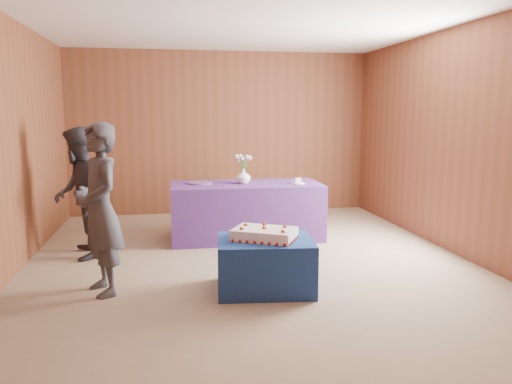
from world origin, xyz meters
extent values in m
plane|color=gray|center=(0.00, 0.00, 0.00)|extent=(6.00, 6.00, 0.00)
cube|color=brown|center=(0.00, 3.00, 1.35)|extent=(5.00, 0.04, 2.70)
cube|color=brown|center=(0.00, -3.00, 1.35)|extent=(5.00, 0.04, 2.70)
cube|color=brown|center=(-2.50, 0.00, 1.35)|extent=(0.04, 6.00, 2.70)
cube|color=brown|center=(2.50, 0.00, 1.35)|extent=(0.04, 6.00, 2.70)
cube|color=white|center=(0.00, 0.00, 2.70)|extent=(5.00, 6.00, 0.04)
cube|color=#1A4192|center=(0.01, -0.89, 0.25)|extent=(0.97, 0.79, 0.50)
cube|color=#623187|center=(0.14, 1.13, 0.38)|extent=(2.01, 0.92, 0.75)
cube|color=white|center=(0.00, -0.89, 0.55)|extent=(0.68, 0.60, 0.10)
sphere|color=#A41D0C|center=(-0.34, -0.93, 0.52)|extent=(0.03, 0.03, 0.03)
sphere|color=#A41D0C|center=(0.16, -1.20, 0.52)|extent=(0.03, 0.03, 0.03)
sphere|color=#A41D0C|center=(-0.16, -0.59, 0.52)|extent=(0.03, 0.03, 0.03)
sphere|color=#A41D0C|center=(0.34, -0.86, 0.52)|extent=(0.03, 0.03, 0.03)
sphere|color=#A41D0C|center=(-0.20, -0.90, 0.62)|extent=(0.03, 0.03, 0.03)
cone|color=#124F20|center=(-0.17, -0.90, 0.61)|extent=(0.02, 0.03, 0.02)
sphere|color=#A41D0C|center=(0.17, -0.89, 0.62)|extent=(0.03, 0.03, 0.03)
cone|color=#124F20|center=(0.19, -0.89, 0.61)|extent=(0.02, 0.03, 0.02)
sphere|color=#A41D0C|center=(0.00, -0.89, 0.62)|extent=(0.03, 0.03, 0.03)
cone|color=#124F20|center=(0.02, -0.89, 0.61)|extent=(0.02, 0.03, 0.02)
imported|color=white|center=(0.10, 1.15, 0.85)|extent=(0.21, 0.21, 0.20)
cylinder|color=#275F26|center=(0.14, 1.15, 1.02)|extent=(0.01, 0.01, 0.15)
sphere|color=#B99AC8|center=(0.19, 1.15, 1.10)|extent=(0.05, 0.05, 0.05)
cylinder|color=#275F26|center=(0.13, 1.17, 1.02)|extent=(0.01, 0.01, 0.15)
sphere|color=white|center=(0.18, 1.20, 1.10)|extent=(0.05, 0.05, 0.05)
cylinder|color=#275F26|center=(0.11, 1.18, 1.02)|extent=(0.01, 0.01, 0.15)
sphere|color=#B99AC8|center=(0.13, 1.23, 1.10)|extent=(0.05, 0.05, 0.05)
cylinder|color=#275F26|center=(0.09, 1.18, 1.02)|extent=(0.01, 0.01, 0.15)
sphere|color=white|center=(0.07, 1.23, 1.10)|extent=(0.05, 0.05, 0.05)
cylinder|color=#275F26|center=(0.07, 1.17, 1.02)|extent=(0.01, 0.01, 0.15)
sphere|color=#B99AC8|center=(0.03, 1.20, 1.10)|extent=(0.05, 0.05, 0.05)
cylinder|color=#275F26|center=(0.07, 1.15, 1.02)|extent=(0.01, 0.01, 0.15)
sphere|color=white|center=(0.01, 1.15, 1.10)|extent=(0.05, 0.05, 0.05)
cylinder|color=#275F26|center=(0.07, 1.12, 1.02)|extent=(0.01, 0.01, 0.15)
sphere|color=#B99AC8|center=(0.03, 1.09, 1.10)|extent=(0.05, 0.05, 0.05)
cylinder|color=#275F26|center=(0.09, 1.11, 1.02)|extent=(0.01, 0.01, 0.15)
sphere|color=white|center=(0.07, 1.06, 1.10)|extent=(0.05, 0.05, 0.05)
cylinder|color=#275F26|center=(0.11, 1.11, 1.02)|extent=(0.01, 0.01, 0.15)
sphere|color=#B99AC8|center=(0.13, 1.06, 1.10)|extent=(0.05, 0.05, 0.05)
cylinder|color=#275F26|center=(0.13, 1.12, 1.02)|extent=(0.01, 0.01, 0.15)
sphere|color=white|center=(0.18, 1.09, 1.10)|extent=(0.05, 0.05, 0.05)
cylinder|color=#6D4891|center=(-0.48, 1.22, 0.76)|extent=(0.43, 0.43, 0.02)
cylinder|color=white|center=(0.82, 1.00, 0.76)|extent=(0.22, 0.22, 0.01)
cube|color=white|center=(0.82, 1.00, 0.80)|extent=(0.08, 0.07, 0.07)
sphere|color=#A41D0C|center=(0.82, 0.97, 0.84)|extent=(0.03, 0.03, 0.03)
cube|color=silver|center=(0.80, 0.86, 0.75)|extent=(0.26, 0.07, 0.00)
imported|color=#3B3D46|center=(-1.51, -0.71, 0.80)|extent=(0.59, 0.69, 1.61)
imported|color=#34343E|center=(-1.90, 0.55, 0.77)|extent=(0.67, 0.81, 1.53)
camera|label=1|loc=(-0.87, -5.41, 1.69)|focal=35.00mm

